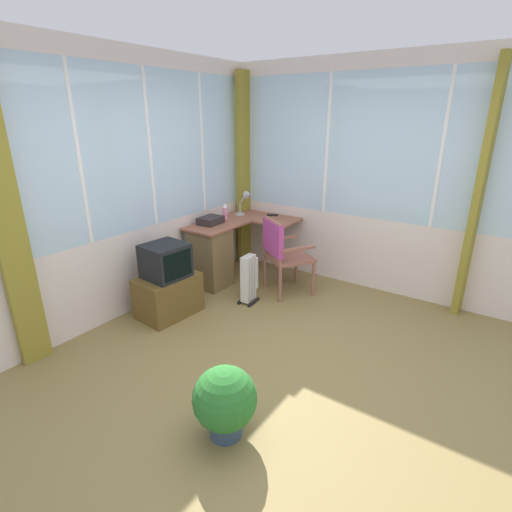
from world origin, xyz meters
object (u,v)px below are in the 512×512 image
Objects in this scene: space_heater at (250,278)px; desk at (215,253)px; desk_lamp at (246,199)px; tv_remote at (272,215)px; tv_on_stand at (167,284)px; spray_bottle at (225,212)px; potted_plant at (225,401)px; paper_tray at (211,220)px; wooden_armchair at (280,248)px.

desk is at bearing 75.64° from space_heater.
desk_lamp reaches higher than tv_remote.
desk is 0.93m from tv_on_stand.
desk is at bearing 126.16° from tv_remote.
space_heater is at bearing 165.27° from tv_remote.
space_heater is at bearing -124.25° from spray_bottle.
potted_plant is at bearing -146.74° from desk_lamp.
desk_lamp is (0.73, 0.03, 0.56)m from desk.
potted_plant is at bearing -137.55° from paper_tray.
paper_tray is 2.73m from potted_plant.
desk is 4.32× the size of paper_tray.
desk_lamp is 1.10× the size of paper_tray.
tv_remote is at bearing -20.39° from desk.
wooden_armchair is 1.36m from tv_on_stand.
spray_bottle is at bearing 9.44° from tv_on_stand.
paper_tray is 1.11m from tv_on_stand.
spray_bottle reaches higher than tv_remote.
tv_remote is (0.86, -0.32, 0.36)m from desk.
desk_lamp is 1.53× the size of spray_bottle.
desk_lamp is at bearing 75.95° from tv_remote.
paper_tray is 0.37× the size of tv_on_stand.
space_heater is (-0.17, -0.67, -0.13)m from desk.
spray_bottle is 0.38× the size of space_heater.
tv_on_stand is at bearing -172.75° from desk.
spray_bottle is 2.94m from potted_plant.
tv_on_stand is (-1.13, 0.71, -0.23)m from wooden_armchair.
space_heater is 2.02m from potted_plant.
paper_tray is (0.07, 0.10, 0.39)m from desk.
potted_plant is at bearing -149.15° from space_heater.
tv_on_stand is (-0.98, -0.22, -0.46)m from paper_tray.
space_heater is at bearing -107.18° from paper_tray.
paper_tray is (-0.28, 0.01, -0.06)m from spray_bottle.
spray_bottle reaches higher than space_heater.
tv_remote is 0.84m from wooden_armchair.
wooden_armchair is (-0.52, -0.86, -0.39)m from desk_lamp.
tv_remote is at bearing 26.62° from potted_plant.
wooden_armchair is at bearing -22.98° from space_heater.
desk_lamp reaches higher than potted_plant.
desk is 8.65× the size of tv_remote.
space_heater is (0.75, -0.55, -0.06)m from tv_on_stand.
desk is 0.92m from desk_lamp.
tv_remote is 0.26× the size of space_heater.
desk is 0.41m from paper_tray.
spray_bottle reaches higher than potted_plant.
tv_on_stand reaches higher than space_heater.
tv_remote reaches higher than desk.
potted_plant is at bearing -138.24° from desk.
spray_bottle is 0.29m from paper_tray.
tv_on_stand is (-1.65, -0.15, -0.62)m from desk_lamp.
desk is 0.87m from wooden_armchair.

